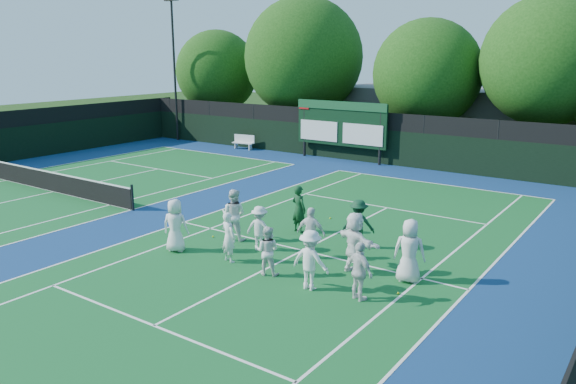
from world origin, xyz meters
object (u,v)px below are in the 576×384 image
Objects in this scene: tennis_net at (53,182)px; bench at (244,141)px; scoreboard at (341,124)px; coach_left at (299,209)px.

bench is (-0.36, 14.37, 0.03)m from tennis_net.
bench is at bearing -178.32° from scoreboard.
scoreboard reaches higher than coach_left.
scoreboard is 14.31m from coach_left.
coach_left reaches higher than bench.
bench is 0.91× the size of coach_left.
tennis_net is (-6.99, -14.59, -1.70)m from scoreboard.
tennis_net is at bearing -115.60° from scoreboard.
scoreboard is 16.26m from tennis_net.
tennis_net is at bearing 19.68° from coach_left.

